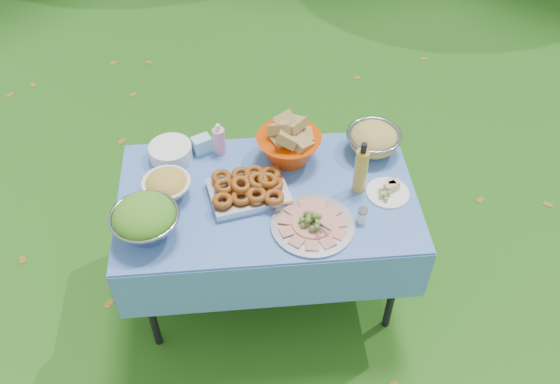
# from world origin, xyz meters

# --- Properties ---
(ground) EXTENTS (80.00, 80.00, 0.00)m
(ground) POSITION_xyz_m (0.00, 0.00, 0.00)
(ground) COLOR #113B0A
(ground) RESTS_ON ground
(picnic_table) EXTENTS (1.46, 0.86, 0.76)m
(picnic_table) POSITION_xyz_m (0.00, 0.00, 0.38)
(picnic_table) COLOR #84C5FF
(picnic_table) RESTS_ON ground
(salad_bowl) EXTENTS (0.35, 0.35, 0.20)m
(salad_bowl) POSITION_xyz_m (-0.56, -0.20, 0.86)
(salad_bowl) COLOR gray
(salad_bowl) RESTS_ON picnic_table
(pasta_bowl_white) EXTENTS (0.27, 0.27, 0.13)m
(pasta_bowl_white) POSITION_xyz_m (-0.48, 0.04, 0.83)
(pasta_bowl_white) COLOR white
(pasta_bowl_white) RESTS_ON picnic_table
(plate_stack) EXTENTS (0.29, 0.29, 0.08)m
(plate_stack) POSITION_xyz_m (-0.48, 0.31, 0.80)
(plate_stack) COLOR white
(plate_stack) RESTS_ON picnic_table
(wipes_box) EXTENTS (0.12, 0.10, 0.09)m
(wipes_box) POSITION_xyz_m (-0.32, 0.35, 0.80)
(wipes_box) COLOR #A0E2F3
(wipes_box) RESTS_ON picnic_table
(sanitizer_bottle) EXTENTS (0.07, 0.07, 0.18)m
(sanitizer_bottle) POSITION_xyz_m (-0.22, 0.34, 0.85)
(sanitizer_bottle) COLOR #FF99BE
(sanitizer_bottle) RESTS_ON picnic_table
(bread_bowl) EXTENTS (0.39, 0.39, 0.22)m
(bread_bowl) POSITION_xyz_m (0.13, 0.25, 0.87)
(bread_bowl) COLOR #CD3A01
(bread_bowl) RESTS_ON picnic_table
(pasta_bowl_steel) EXTENTS (0.35, 0.35, 0.15)m
(pasta_bowl_steel) POSITION_xyz_m (0.58, 0.28, 0.84)
(pasta_bowl_steel) COLOR gray
(pasta_bowl_steel) RESTS_ON picnic_table
(fried_tray) EXTENTS (0.42, 0.33, 0.09)m
(fried_tray) POSITION_xyz_m (-0.09, -0.00, 0.81)
(fried_tray) COLOR silver
(fried_tray) RESTS_ON picnic_table
(charcuterie_platter) EXTENTS (0.51, 0.51, 0.09)m
(charcuterie_platter) POSITION_xyz_m (0.20, -0.22, 0.81)
(charcuterie_platter) COLOR #A0A1A6
(charcuterie_platter) RESTS_ON picnic_table
(oil_bottle) EXTENTS (0.08, 0.08, 0.30)m
(oil_bottle) POSITION_xyz_m (0.45, -0.00, 0.91)
(oil_bottle) COLOR gold
(oil_bottle) RESTS_ON picnic_table
(cheese_plate) EXTENTS (0.27, 0.27, 0.06)m
(cheese_plate) POSITION_xyz_m (0.59, -0.05, 0.79)
(cheese_plate) COLOR white
(cheese_plate) RESTS_ON picnic_table
(shaker) EXTENTS (0.05, 0.05, 0.08)m
(shaker) POSITION_xyz_m (0.43, -0.21, 0.80)
(shaker) COLOR white
(shaker) RESTS_ON picnic_table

